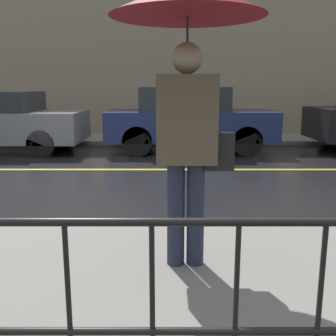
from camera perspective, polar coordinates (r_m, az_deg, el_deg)
ground_plane at (r=7.77m, az=-11.20°, el=-0.23°), size 80.00×80.00×0.00m
sidewalk_far at (r=11.91m, az=-7.26°, el=4.26°), size 28.00×2.00×0.10m
lane_marking at (r=7.77m, az=-11.20°, el=-0.20°), size 25.20×0.12×0.01m
building_storefront at (r=13.04m, az=-6.95°, el=18.22°), size 28.00×0.30×6.15m
pedestrian at (r=3.13m, az=3.01°, el=17.95°), size 1.19×1.19×2.25m
car_navy at (r=9.74m, az=3.13°, el=7.11°), size 4.06×1.73×1.57m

